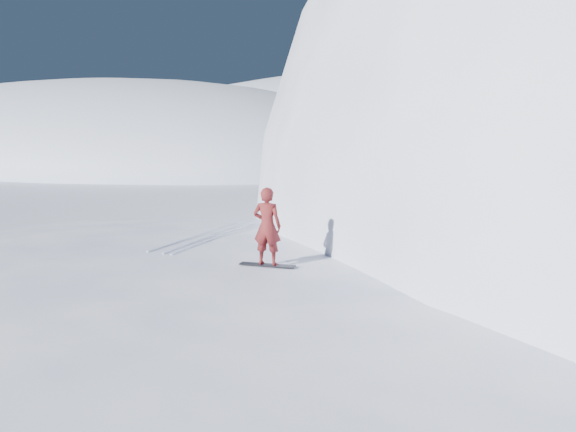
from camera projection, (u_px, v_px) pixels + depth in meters
name	position (u px, v px, depth m)	size (l,w,h in m)	color
ground	(109.00, 370.00, 13.50)	(400.00, 400.00, 0.00)	white
near_ridge	(218.00, 338.00, 15.54)	(36.00, 28.00, 4.80)	white
far_ridge_a	(97.00, 161.00, 99.74)	(120.00, 70.00, 28.00)	white
far_ridge_c	(364.00, 154.00, 127.14)	(140.00, 90.00, 36.00)	white
wind_bumps	(154.00, 337.00, 15.58)	(16.00, 14.40, 1.00)	white
snowboard	(267.00, 265.00, 13.84)	(1.41, 0.26, 0.02)	black
snowboarder	(267.00, 226.00, 13.69)	(0.70, 0.46, 1.92)	maroon
vapor_plume	(30.00, 164.00, 90.25)	(9.88, 7.90, 6.92)	white
board_tracks	(214.00, 233.00, 17.93)	(1.69, 5.96, 0.04)	silver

